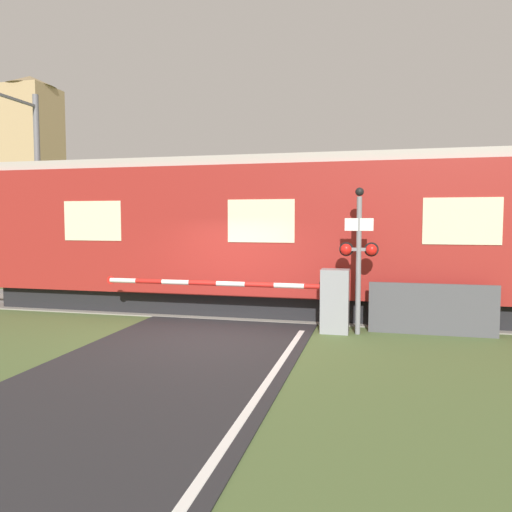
{
  "coord_description": "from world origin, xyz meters",
  "views": [
    {
      "loc": [
        3.39,
        -9.71,
        2.45
      ],
      "look_at": [
        0.62,
        1.67,
        1.6
      ],
      "focal_mm": 35.0,
      "sensor_mm": 36.0,
      "label": 1
    }
  ],
  "objects": [
    {
      "name": "catenary_pole",
      "position": [
        -8.12,
        5.44,
        3.52
      ],
      "size": [
        0.2,
        1.9,
        6.74
      ],
      "color": "slate",
      "rests_on": "ground_plane"
    },
    {
      "name": "ground_plane",
      "position": [
        0.0,
        0.0,
        0.0
      ],
      "size": [
        80.0,
        80.0,
        0.0
      ],
      "primitive_type": "plane",
      "color": "#4C6033"
    },
    {
      "name": "roadside_fence",
      "position": [
        4.56,
        1.34,
        0.55
      ],
      "size": [
        2.64,
        0.06,
        1.1
      ],
      "color": "#4C4C51",
      "rests_on": "ground_plane"
    },
    {
      "name": "signal_post",
      "position": [
        3.02,
        1.05,
        1.78
      ],
      "size": [
        0.83,
        0.26,
        3.13
      ],
      "color": "gray",
      "rests_on": "ground_plane"
    },
    {
      "name": "crossing_barrier",
      "position": [
        2.12,
        1.07,
        0.74
      ],
      "size": [
        5.77,
        0.44,
        1.38
      ],
      "color": "gray",
      "rests_on": "ground_plane"
    },
    {
      "name": "train",
      "position": [
        0.72,
        3.34,
        2.05
      ],
      "size": [
        16.15,
        3.17,
        4.01
      ],
      "color": "black",
      "rests_on": "ground_plane"
    },
    {
      "name": "track_bed",
      "position": [
        0.0,
        3.34,
        0.02
      ],
      "size": [
        36.0,
        3.2,
        0.13
      ],
      "color": "gray",
      "rests_on": "ground_plane"
    },
    {
      "name": "distant_building",
      "position": [
        -21.05,
        22.01,
        6.45
      ],
      "size": [
        3.65,
        3.65,
        12.74
      ],
      "color": "tan",
      "rests_on": "ground_plane"
    }
  ]
}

